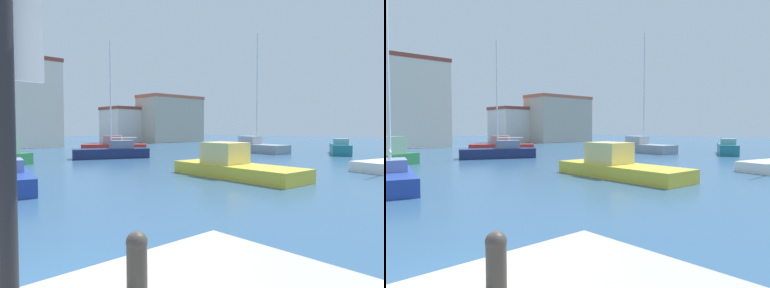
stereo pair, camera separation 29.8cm
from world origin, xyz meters
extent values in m
plane|color=#2D5175|center=(15.00, 20.00, 0.00)|extent=(160.00, 160.00, 0.00)
cylinder|color=black|center=(-1.32, -2.52, 2.94)|extent=(0.10, 0.10, 3.95)
cylinder|color=#38332D|center=(0.05, -1.66, 1.21)|extent=(0.20, 0.20, 0.50)
sphere|color=#38332D|center=(0.05, -1.66, 1.46)|extent=(0.21, 0.21, 0.21)
cube|color=#19234C|center=(13.32, 21.51, 0.40)|extent=(6.41, 4.13, 0.81)
cube|color=slate|center=(14.12, 21.17, 1.15)|extent=(2.31, 2.18, 0.68)
cylinder|color=silver|center=(13.32, 21.51, 5.30)|extent=(0.12, 0.12, 8.98)
cylinder|color=silver|center=(14.35, 21.08, 1.71)|extent=(2.02, 0.91, 0.08)
cube|color=gold|center=(12.24, 7.06, 0.33)|extent=(2.74, 7.62, 0.66)
cube|color=#DFCD77|center=(12.28, 7.95, 1.22)|extent=(1.81, 2.20, 1.12)
cube|color=gray|center=(4.97, 20.79, 1.40)|extent=(1.93, 1.63, 1.18)
cube|color=gray|center=(27.94, 17.32, 0.43)|extent=(3.34, 7.46, 0.86)
cube|color=#ADB0B5|center=(28.10, 18.32, 1.26)|extent=(1.69, 2.43, 0.81)
cylinder|color=silver|center=(27.94, 17.32, 6.54)|extent=(0.12, 0.12, 11.36)
cube|color=#B22823|center=(20.57, 32.99, 0.28)|extent=(7.54, 6.40, 0.56)
cube|color=#C4716E|center=(20.39, 33.12, 1.07)|extent=(2.72, 2.64, 1.01)
cube|color=#233D93|center=(2.52, 11.52, 0.36)|extent=(3.01, 5.97, 0.71)
cube|color=#6E7DB1|center=(2.57, 11.73, 0.97)|extent=(1.61, 1.88, 0.51)
cylinder|color=silver|center=(2.52, 11.52, 4.61)|extent=(0.12, 0.12, 7.80)
cylinder|color=silver|center=(2.28, 10.52, 1.61)|extent=(0.53, 1.97, 0.08)
cube|color=#1E707A|center=(31.74, 10.27, 0.49)|extent=(5.76, 4.09, 0.99)
cube|color=#6B9CA2|center=(31.04, 9.90, 1.26)|extent=(1.97, 1.85, 0.55)
cube|color=beige|center=(12.46, 42.86, 5.49)|extent=(9.74, 5.49, 10.98)
cube|color=brown|center=(12.46, 42.86, 11.23)|extent=(9.93, 5.60, 0.50)
cube|color=beige|center=(33.52, 47.75, 2.79)|extent=(10.74, 6.12, 5.59)
cube|color=brown|center=(33.52, 47.75, 5.84)|extent=(10.96, 6.25, 0.50)
cube|color=#B2A893|center=(38.38, 43.71, 3.83)|extent=(11.15, 5.73, 7.67)
cube|color=#B25B42|center=(38.38, 43.71, 7.92)|extent=(11.37, 5.84, 0.50)
camera|label=1|loc=(-1.85, -4.46, 2.57)|focal=32.80mm
camera|label=2|loc=(-1.63, -4.67, 2.57)|focal=32.80mm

